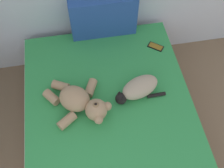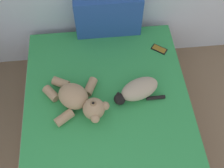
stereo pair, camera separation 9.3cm
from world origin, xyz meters
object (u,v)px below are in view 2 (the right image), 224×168
bed (109,122)px  teddy_bear (79,100)px  cell_phone (159,49)px  patterned_cushion (108,17)px  cat (138,90)px

bed → teddy_bear: bearing=164.6°
teddy_bear → cell_phone: 0.96m
bed → cell_phone: bearing=47.3°
teddy_bear → patterned_cushion: bearing=68.3°
patterned_cushion → bed: bearing=-95.6°
cat → patterned_cushion: bearing=103.4°
teddy_bear → cell_phone: (0.79, 0.54, -0.08)m
cat → cell_phone: 0.56m
patterned_cushion → cat: bearing=-76.6°
patterned_cushion → cell_phone: bearing=-29.7°
cat → teddy_bear: bearing=-173.5°
teddy_bear → cell_phone: size_ratio=3.48×
bed → cat: bearing=24.7°
patterned_cushion → teddy_bear: patterned_cushion is taller
bed → patterned_cushion: size_ratio=3.00×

